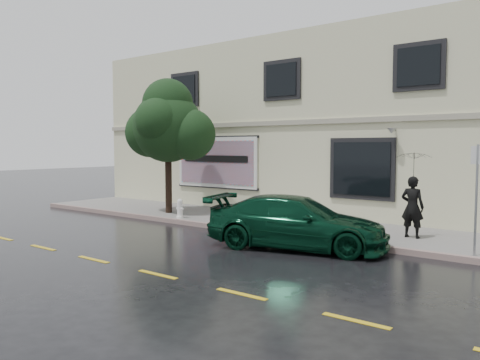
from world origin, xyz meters
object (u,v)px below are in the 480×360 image
Objects in this scene: pedestrian at (412,207)px; street_tree at (168,128)px; car at (296,222)px; fire_hydrant at (180,209)px.

pedestrian is 0.37× the size of street_tree.
car is 6.92× the size of fire_hydrant.
car is at bearing 51.14° from pedestrian.
car is 1.03× the size of street_tree.
car is 3.39m from pedestrian.
car is 2.76× the size of pedestrian.
street_tree reaches higher than pedestrian.
pedestrian is (2.26, 2.50, 0.32)m from car.
pedestrian is 2.51× the size of fire_hydrant.
fire_hydrant is at bearing 63.10° from car.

